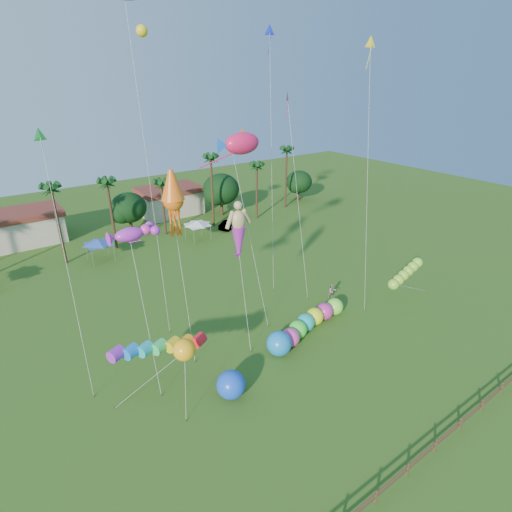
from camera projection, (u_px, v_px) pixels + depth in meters
ground at (336, 414)px, 29.13m from camera, size 160.00×160.00×0.00m
tree_line at (147, 205)px, 61.80m from camera, size 69.46×8.91×11.00m
buildings_row at (94, 217)px, 63.64m from camera, size 35.00×7.00×4.00m
tent_row at (100, 243)px, 51.68m from camera, size 31.00×4.00×0.60m
fence at (408, 468)px, 24.44m from camera, size 36.12×0.12×1.00m
car_b at (230, 224)px, 64.16m from camera, size 4.55×3.09×1.42m
spectator_b at (332, 291)px, 43.94m from camera, size 1.02×0.89×1.77m
caterpillar_inflatable at (304, 326)px, 37.76m from camera, size 10.96×3.95×2.23m
blue_ball at (231, 385)px, 30.30m from camera, size 2.23×2.23×2.23m
rainbow_tube at (178, 348)px, 30.59m from camera, size 8.82×2.78×3.94m
green_worm at (393, 284)px, 40.42m from camera, size 10.20×3.06×3.90m
orange_ball_kite at (184, 350)px, 27.92m from camera, size 2.01×2.39×5.84m
merman_kite at (239, 234)px, 35.38m from camera, size 2.85×5.15×12.27m
fish_kite at (242, 143)px, 36.41m from camera, size 5.56×6.53×18.01m
squid_kite at (173, 201)px, 32.58m from camera, size 2.47×5.40×15.89m
lobster_kite at (129, 235)px, 29.01m from camera, size 4.11×5.43×12.73m
delta_kite_red at (288, 102)px, 39.41m from camera, size 1.09×5.48×21.17m
delta_kite_yellow at (370, 50)px, 35.09m from camera, size 1.83×4.21×25.75m
delta_kite_green at (41, 142)px, 26.55m from camera, size 1.37×4.67×19.45m
delta_kite_blue at (270, 37)px, 38.63m from camera, size 2.35×3.82×27.07m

